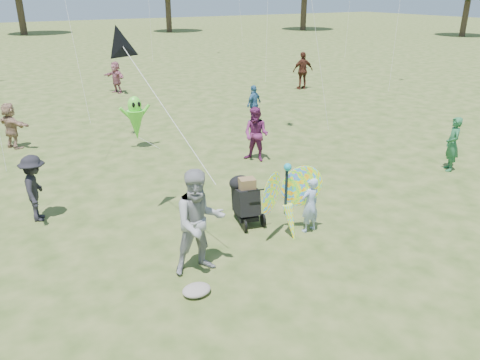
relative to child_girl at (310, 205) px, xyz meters
name	(u,v)px	position (x,y,z in m)	size (l,w,h in m)	color
ground	(286,254)	(-0.97, -0.54, -0.63)	(160.00, 160.00, 0.00)	#51592B
child_girl	(310,205)	(0.00, 0.00, 0.00)	(0.46, 0.30, 1.26)	#9AADDA
adult_man	(199,222)	(-2.70, -0.20, 0.37)	(0.98, 0.76, 2.01)	gray
grey_bag	(196,290)	(-3.10, -0.85, -0.55)	(0.51, 0.42, 0.16)	gray
crowd_b	(35,188)	(-4.97, 3.54, 0.14)	(1.00, 0.57, 1.54)	black
crowd_c	(254,104)	(3.72, 8.27, 0.11)	(0.86, 0.36, 1.47)	#356694
crowd_d	(11,126)	(-4.86, 9.52, 0.13)	(1.41, 0.45, 1.52)	#A37B64
crowd_e	(256,134)	(1.42, 4.43, 0.20)	(0.81, 0.63, 1.66)	#6B2356
crowd_f	(452,144)	(5.84, 0.90, 0.16)	(0.57, 0.38, 1.57)	#24613A
crowd_h	(303,71)	(9.45, 12.65, 0.33)	(1.12, 0.47, 1.91)	#432016
crowd_j	(116,77)	(0.72, 16.63, 0.16)	(1.46, 0.46, 1.57)	#9E5A6B
jogging_stroller	(245,197)	(-0.99, 1.07, -0.02)	(0.66, 1.11, 1.09)	black
butterfly_kite	(288,200)	(-0.55, 0.05, 0.22)	(1.74, 0.75, 1.84)	red
delta_kite_rig	(123,47)	(-3.06, 2.25, 3.21)	(1.23, 2.70, 2.66)	black
alien_kite	(136,120)	(-1.32, 7.42, 0.34)	(1.12, 0.69, 1.74)	#5CE636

